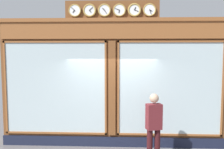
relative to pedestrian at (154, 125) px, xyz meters
The scene contains 2 objects.
shop_facade 1.75m from the pedestrian, 45.47° to the right, with size 6.44×0.42×4.09m.
pedestrian is the anchor object (origin of this frame).
Camera 1 is at (-0.30, 6.69, 2.67)m, focal length 38.73 mm.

